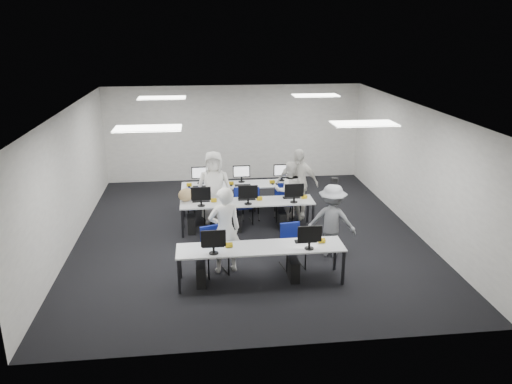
{
  "coord_description": "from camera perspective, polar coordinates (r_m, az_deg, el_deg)",
  "views": [
    {
      "loc": [
        -1.08,
        -11.0,
        4.74
      ],
      "look_at": [
        0.2,
        0.09,
        1.0
      ],
      "focal_mm": 35.0,
      "sensor_mm": 36.0,
      "label": 1
    }
  ],
  "objects": [
    {
      "name": "photographer",
      "position": [
        10.73,
        8.66,
        -3.26
      ],
      "size": [
        1.17,
        0.92,
        1.6
      ],
      "primitive_type": "imported",
      "rotation": [
        0.0,
        0.0,
        2.78
      ],
      "color": "gray",
      "rests_on": "ground"
    },
    {
      "name": "student_0",
      "position": [
        9.91,
        -3.6,
        -4.35
      ],
      "size": [
        0.73,
        0.56,
        1.79
      ],
      "primitive_type": "imported",
      "rotation": [
        0.0,
        0.0,
        3.36
      ],
      "color": "white",
      "rests_on": "ground"
    },
    {
      "name": "equipment_mid",
      "position": [
        12.04,
        -1.89,
        -2.82
      ],
      "size": [
        2.91,
        0.41,
        1.19
      ],
      "color": "white",
      "rests_on": "desk_mid"
    },
    {
      "name": "chair_3",
      "position": [
        12.56,
        -1.45,
        -2.3
      ],
      "size": [
        0.47,
        0.5,
        0.88
      ],
      "rotation": [
        0.0,
        0.0,
        0.09
      ],
      "color": "navy",
      "rests_on": "ground"
    },
    {
      "name": "dslr_camera",
      "position": [
        10.62,
        8.98,
        1.37
      ],
      "size": [
        0.19,
        0.22,
        0.1
      ],
      "primitive_type": "cube",
      "rotation": [
        0.0,
        0.0,
        2.78
      ],
      "color": "black",
      "rests_on": "photographer"
    },
    {
      "name": "handbag",
      "position": [
        12.04,
        -7.98,
        -0.31
      ],
      "size": [
        0.46,
        0.39,
        0.32
      ],
      "primitive_type": "ellipsoid",
      "rotation": [
        0.0,
        0.0,
        0.43
      ],
      "color": "tan",
      "rests_on": "desk_mid"
    },
    {
      "name": "room",
      "position": [
        11.52,
        -0.92,
        2.18
      ],
      "size": [
        9.0,
        9.02,
        3.0
      ],
      "color": "black",
      "rests_on": "ground"
    },
    {
      "name": "equipment_front",
      "position": [
        9.68,
        -0.59,
        -8.4
      ],
      "size": [
        2.51,
        0.41,
        1.19
      ],
      "color": "#0C40A0",
      "rests_on": "desk_front"
    },
    {
      "name": "ceiling_panels",
      "position": [
        11.19,
        -0.96,
        9.5
      ],
      "size": [
        5.2,
        4.6,
        0.02
      ],
      "color": "white",
      "rests_on": "room"
    },
    {
      "name": "chair_6",
      "position": [
        12.82,
        -0.59,
        -1.82
      ],
      "size": [
        0.48,
        0.52,
        0.9
      ],
      "rotation": [
        0.0,
        0.0,
        -0.08
      ],
      "color": "navy",
      "rests_on": "ground"
    },
    {
      "name": "chair_4",
      "position": [
        12.75,
        3.35,
        -1.96
      ],
      "size": [
        0.54,
        0.57,
        0.9
      ],
      "rotation": [
        0.0,
        0.0,
        -0.25
      ],
      "color": "navy",
      "rests_on": "ground"
    },
    {
      "name": "chair_5",
      "position": [
        12.77,
        -6.51,
        -2.05
      ],
      "size": [
        0.55,
        0.57,
        0.88
      ],
      "rotation": [
        0.0,
        0.0,
        -0.29
      ],
      "color": "navy",
      "rests_on": "ground"
    },
    {
      "name": "student_2",
      "position": [
        12.46,
        -4.82,
        0.56
      ],
      "size": [
        0.95,
        0.67,
        1.82
      ],
      "primitive_type": "imported",
      "rotation": [
        0.0,
        0.0,
        -0.11
      ],
      "color": "white",
      "rests_on": "ground"
    },
    {
      "name": "student_1",
      "position": [
        12.64,
        3.83,
        0.15
      ],
      "size": [
        0.77,
        0.61,
        1.53
      ],
      "primitive_type": "imported",
      "rotation": [
        0.0,
        0.0,
        3.1
      ],
      "color": "white",
      "rests_on": "ground"
    },
    {
      "name": "chair_2",
      "position": [
        12.63,
        -6.92,
        -2.31
      ],
      "size": [
        0.48,
        0.51,
        0.88
      ],
      "rotation": [
        0.0,
        0.0,
        0.12
      ],
      "color": "navy",
      "rests_on": "ground"
    },
    {
      "name": "chair_1",
      "position": [
        10.35,
        4.17,
        -7.04
      ],
      "size": [
        0.51,
        0.55,
        0.9
      ],
      "rotation": [
        0.0,
        0.0,
        0.17
      ],
      "color": "navy",
      "rests_on": "ground"
    },
    {
      "name": "chair_7",
      "position": [
        13.03,
        2.99,
        -1.59
      ],
      "size": [
        0.48,
        0.51,
        0.84
      ],
      "rotation": [
        0.0,
        0.0,
        -0.16
      ],
      "color": "navy",
      "rests_on": "ground"
    },
    {
      "name": "desk_back",
      "position": [
        13.28,
        -1.59,
        0.72
      ],
      "size": [
        3.2,
        0.7,
        0.73
      ],
      "color": "#B8BABD",
      "rests_on": "ground"
    },
    {
      "name": "chair_0",
      "position": [
        10.11,
        -4.76,
        -7.62
      ],
      "size": [
        0.59,
        0.62,
        0.94
      ],
      "rotation": [
        0.0,
        0.0,
        0.3
      ],
      "color": "navy",
      "rests_on": "ground"
    },
    {
      "name": "student_3",
      "position": [
        12.8,
        4.78,
        1.01
      ],
      "size": [
        1.14,
        0.78,
        1.8
      ],
      "primitive_type": "imported",
      "rotation": [
        0.0,
        0.0,
        -0.35
      ],
      "color": "white",
      "rests_on": "ground"
    },
    {
      "name": "desk_front",
      "position": [
        9.57,
        0.54,
        -6.57
      ],
      "size": [
        3.2,
        0.7,
        0.73
      ],
      "color": "#B8BABD",
      "rests_on": "ground"
    },
    {
      "name": "desk_mid",
      "position": [
        11.96,
        -1.0,
        -1.32
      ],
      "size": [
        3.2,
        0.7,
        0.73
      ],
      "color": "#B8BABD",
      "rests_on": "ground"
    },
    {
      "name": "equipment_back",
      "position": [
        13.42,
        -0.77,
        -0.54
      ],
      "size": [
        2.91,
        0.41,
        1.19
      ],
      "color": "white",
      "rests_on": "desk_back"
    }
  ]
}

